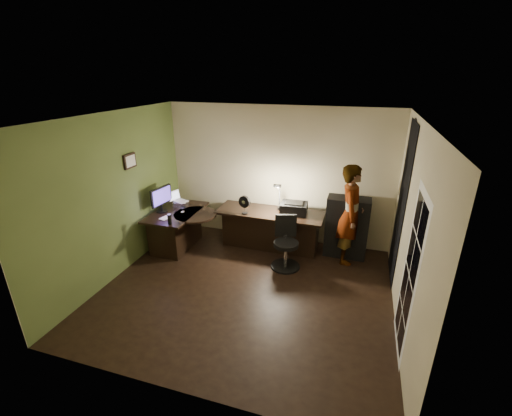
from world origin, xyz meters
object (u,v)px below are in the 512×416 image
(person, at_px, (351,215))
(desk_left, at_px, (178,229))
(monitor, at_px, (161,203))
(office_chair, at_px, (286,244))
(cabinet, at_px, (347,227))
(desk_right, at_px, (270,230))

(person, bearing_deg, desk_left, 97.95)
(monitor, relative_size, office_chair, 0.58)
(desk_left, height_order, monitor, monitor)
(monitor, bearing_deg, person, 17.85)
(cabinet, height_order, office_chair, cabinet)
(desk_left, distance_m, monitor, 0.62)
(desk_right, bearing_deg, desk_left, -163.53)
(monitor, bearing_deg, desk_right, 25.27)
(desk_left, relative_size, office_chair, 1.41)
(desk_left, bearing_deg, person, 7.56)
(cabinet, xyz_separation_m, monitor, (-3.44, -0.72, 0.36))
(desk_left, height_order, person, person)
(desk_left, distance_m, cabinet, 3.25)
(monitor, distance_m, person, 3.53)
(cabinet, distance_m, person, 0.39)
(desk_left, distance_m, desk_right, 1.81)
(desk_left, xyz_separation_m, monitor, (-0.26, -0.08, 0.56))
(desk_left, xyz_separation_m, office_chair, (2.21, -0.14, 0.09))
(desk_right, bearing_deg, cabinet, 6.43)
(desk_right, relative_size, person, 1.12)
(desk_left, bearing_deg, desk_right, 15.46)
(person, bearing_deg, office_chair, 119.82)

